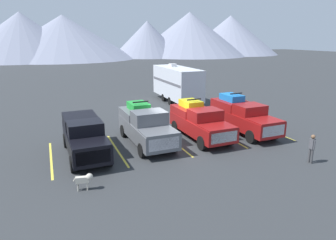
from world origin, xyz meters
name	(u,v)px	position (x,y,z in m)	size (l,w,h in m)	color
ground_plane	(172,141)	(0.00, 0.00, 0.00)	(240.00, 240.00, 0.00)	#2D3033
pickup_truck_a	(84,136)	(-5.50, -0.32, 1.13)	(2.14, 5.61, 2.11)	black
pickup_truck_b	(145,125)	(-1.71, 0.26, 1.17)	(2.28, 5.76, 2.52)	#595B60
pickup_truck_c	(199,121)	(1.90, -0.07, 1.14)	(2.26, 5.50, 2.47)	maroon
pickup_truck_d	(242,115)	(5.29, 0.00, 1.19)	(2.21, 5.87, 2.63)	maroon
lot_stripe_a	(51,159)	(-7.34, -0.26, 0.00)	(0.12, 5.50, 0.01)	gold
lot_stripe_b	(117,150)	(-3.67, -0.26, 0.00)	(0.12, 5.50, 0.01)	gold
lot_stripe_c	(174,142)	(0.00, -0.26, 0.00)	(0.12, 5.50, 0.01)	gold
lot_stripe_d	(223,135)	(3.67, -0.26, 0.00)	(0.12, 5.50, 0.01)	gold
lot_stripe_e	(267,129)	(7.34, -0.26, 0.00)	(0.12, 5.50, 0.01)	gold
camper_trailer_a	(177,83)	(5.11, 10.90, 2.01)	(2.51, 8.79, 3.82)	silver
person_a	(312,147)	(5.41, -6.00, 0.91)	(0.22, 0.35, 1.58)	#3F3F42
dog	(85,179)	(-6.00, -4.51, 0.51)	(0.85, 0.36, 0.75)	beige
mountain_ridge	(64,35)	(-0.99, 84.44, 7.19)	(157.27, 46.47, 16.66)	gray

